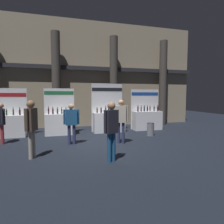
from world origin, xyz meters
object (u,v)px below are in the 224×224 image
Objects in this scene: exhibitor_booth_0 at (7,124)px; visitor_4 at (71,120)px; trash_bin at (150,129)px; visitor_0 at (31,124)px; exhibitor_booth_3 at (147,119)px; visitor_2 at (121,117)px; exhibitor_booth_2 at (109,120)px; exhibitor_booth_1 at (60,122)px; visitor_1 at (111,126)px; visitor_3 at (1,120)px.

exhibitor_booth_0 reaches higher than visitor_4.
visitor_0 reaches higher than trash_bin.
visitor_4 is at bearing -16.14° from visitor_0.
exhibitor_booth_3 is 1.28× the size of visitor_0.
visitor_2 is at bearing -132.58° from exhibitor_booth_3.
visitor_4 is at bearing -133.88° from exhibitor_booth_2.
exhibitor_booth_1 is 3.73m from visitor_0.
visitor_1 is at bearing -86.81° from visitor_0.
exhibitor_booth_1 is at bearing -178.38° from exhibitor_booth_3.
visitor_0 is (1.46, -3.63, 0.47)m from exhibitor_booth_0.
exhibitor_booth_1 reaches higher than visitor_3.
trash_bin is (4.21, -1.48, -0.30)m from exhibitor_booth_1.
visitor_0 is 1.12× the size of visitor_4.
exhibitor_booth_0 is 5.94m from visitor_1.
visitor_0 is (-0.89, -3.59, 0.46)m from exhibitor_booth_1.
exhibitor_booth_3 is 1.29× the size of visitor_2.
visitor_3 is (-1.37, 2.29, -0.10)m from visitor_0.
exhibitor_booth_2 reaches higher than exhibitor_booth_3.
visitor_1 is (-2.83, -3.08, 0.73)m from trash_bin.
exhibitor_booth_2 is at bearing -17.02° from visitor_0.
exhibitor_booth_2 is 3.04m from visitor_4.
exhibitor_booth_3 reaches higher than visitor_0.
exhibitor_booth_1 is 1.40× the size of visitor_3.
visitor_3 is at bearing -64.59° from visitor_1.
exhibitor_booth_2 is at bearing -126.72° from visitor_1.
visitor_1 is at bearing -103.97° from exhibitor_booth_2.
exhibitor_booth_1 reaches higher than visitor_2.
visitor_2 is at bearing -138.43° from visitor_1.
visitor_2 is at bearing -47.31° from exhibitor_booth_1.
exhibitor_booth_0 is 1.00× the size of exhibitor_booth_3.
exhibitor_booth_0 is 4.87m from exhibitor_booth_2.
visitor_3 is at bearing -164.51° from exhibitor_booth_2.
visitor_0 is at bearing 50.53° from visitor_4.
visitor_4 is (2.67, -0.86, -0.01)m from visitor_3.
exhibitor_booth_1 is at bearing 159.45° from visitor_2.
exhibitor_booth_3 is 6.82m from visitor_0.
visitor_4 is at bearing -90.89° from visitor_1.
exhibitor_booth_0 is 1.29× the size of visitor_2.
exhibitor_booth_3 is 3.72× the size of trash_bin.
exhibitor_booth_3 is at bearing 1.62° from exhibitor_booth_1.
exhibitor_booth_2 is at bearing -177.07° from exhibitor_booth_3.
exhibitor_booth_1 is at bearing -96.00° from visitor_1.
exhibitor_booth_0 is 0.89× the size of exhibitor_booth_2.
exhibitor_booth_2 is 2.60m from visitor_2.
visitor_4 reaches higher than trash_bin.
visitor_1 reaches higher than visitor_3.
exhibitor_booth_3 is at bearing -97.86° from visitor_3.
exhibitor_booth_3 is at bearing 74.18° from visitor_2.
exhibitor_booth_2 is (2.51, 0.02, 0.03)m from exhibitor_booth_1.
visitor_0 reaches higher than visitor_2.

